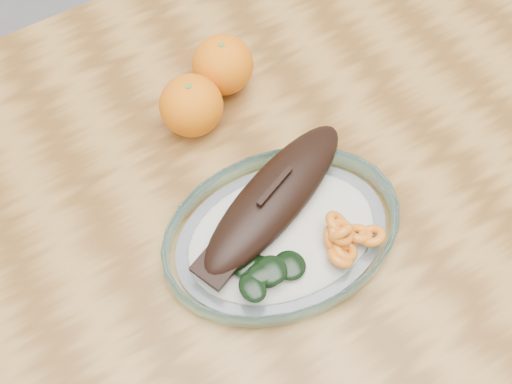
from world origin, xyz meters
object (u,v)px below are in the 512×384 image
at_px(plated_meal, 282,230).
at_px(orange_left, 191,106).
at_px(orange_right, 223,65).
at_px(dining_table, 273,217).

xyz_separation_m(plated_meal, orange_left, (-0.01, 0.20, 0.02)).
xyz_separation_m(orange_left, orange_right, (0.07, 0.04, -0.00)).
bearing_deg(plated_meal, orange_left, 100.86).
relative_size(orange_left, orange_right, 1.00).
bearing_deg(orange_left, plated_meal, -85.96).
distance_m(orange_left, orange_right, 0.08).
bearing_deg(plated_meal, dining_table, 71.64).
distance_m(dining_table, plated_meal, 0.14).
distance_m(plated_meal, orange_left, 0.20).
relative_size(plated_meal, orange_left, 7.04).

